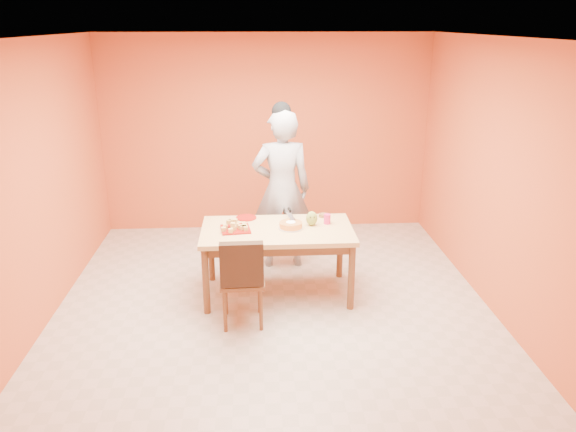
{
  "coord_description": "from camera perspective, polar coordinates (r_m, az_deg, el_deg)",
  "views": [
    {
      "loc": [
        -0.17,
        -5.19,
        2.84
      ],
      "look_at": [
        0.17,
        0.3,
        0.92
      ],
      "focal_mm": 35.0,
      "sensor_mm": 36.0,
      "label": 1
    }
  ],
  "objects": [
    {
      "name": "sponge_cake",
      "position": [
        5.92,
        0.28,
        -0.91
      ],
      "size": [
        0.31,
        0.31,
        0.06
      ],
      "primitive_type": "cylinder",
      "rotation": [
        0.0,
        0.0,
        -0.36
      ],
      "color": "#F0903E",
      "rests_on": "white_cake_plate"
    },
    {
      "name": "dining_table",
      "position": [
        5.96,
        -1.1,
        -2.14
      ],
      "size": [
        1.6,
        0.9,
        0.76
      ],
      "color": "tan",
      "rests_on": "floor"
    },
    {
      "name": "floor",
      "position": [
        5.92,
        -1.47,
        -9.4
      ],
      "size": [
        5.0,
        5.0,
        0.0
      ],
      "primitive_type": "plane",
      "color": "beige",
      "rests_on": "ground"
    },
    {
      "name": "ceiling",
      "position": [
        5.2,
        -1.73,
        17.7
      ],
      "size": [
        5.0,
        5.0,
        0.0
      ],
      "primitive_type": "plane",
      "rotation": [
        3.14,
        0.0,
        0.0
      ],
      "color": "white",
      "rests_on": "wall_back"
    },
    {
      "name": "red_dinner_plate",
      "position": [
        6.25,
        -4.26,
        -0.17
      ],
      "size": [
        0.23,
        0.23,
        0.01
      ],
      "primitive_type": "cylinder",
      "rotation": [
        0.0,
        0.0,
        0.0
      ],
      "color": "maroon",
      "rests_on": "dining_table"
    },
    {
      "name": "cake_server",
      "position": [
        6.08,
        0.27,
        -0.01
      ],
      "size": [
        0.1,
        0.29,
        0.01
      ],
      "primitive_type": "cube",
      "rotation": [
        0.0,
        0.0,
        0.15
      ],
      "color": "silver",
      "rests_on": "sponge_cake"
    },
    {
      "name": "magenta_glass",
      "position": [
        6.07,
        4.0,
        -0.31
      ],
      "size": [
        0.1,
        0.1,
        0.11
      ],
      "primitive_type": "cylinder",
      "rotation": [
        0.0,
        0.0,
        0.39
      ],
      "color": "#D72066",
      "rests_on": "dining_table"
    },
    {
      "name": "wall_left",
      "position": [
        5.79,
        -24.46,
        2.58
      ],
      "size": [
        0.0,
        5.0,
        5.0
      ],
      "primitive_type": "plane",
      "rotation": [
        1.57,
        0.0,
        1.57
      ],
      "color": "#C4522D",
      "rests_on": "floor"
    },
    {
      "name": "wall_right",
      "position": [
        5.92,
        20.77,
        3.41
      ],
      "size": [
        0.0,
        5.0,
        5.0
      ],
      "primitive_type": "plane",
      "rotation": [
        1.57,
        0.0,
        -1.57
      ],
      "color": "#C4522D",
      "rests_on": "floor"
    },
    {
      "name": "egg_ornament",
      "position": [
        6.0,
        2.43,
        -0.25
      ],
      "size": [
        0.15,
        0.14,
        0.16
      ],
      "primitive_type": "ellipsoid",
      "rotation": [
        0.0,
        0.0,
        0.34
      ],
      "color": "olive",
      "rests_on": "dining_table"
    },
    {
      "name": "person",
      "position": [
        6.62,
        -0.64,
        2.67
      ],
      "size": [
        0.72,
        0.5,
        1.9
      ],
      "primitive_type": "imported",
      "rotation": [
        0.0,
        0.0,
        3.2
      ],
      "color": "#949497",
      "rests_on": "floor"
    },
    {
      "name": "pastry_pile",
      "position": [
        5.9,
        -5.37,
        -0.86
      ],
      "size": [
        0.27,
        0.27,
        0.09
      ],
      "primitive_type": null,
      "color": "#DCB65E",
      "rests_on": "pastry_platter"
    },
    {
      "name": "dining_chair",
      "position": [
        5.47,
        -4.68,
        -6.37
      ],
      "size": [
        0.44,
        0.5,
        0.93
      ],
      "rotation": [
        0.0,
        0.0,
        0.02
      ],
      "color": "brown",
      "rests_on": "floor"
    },
    {
      "name": "white_cake_plate",
      "position": [
        5.93,
        0.28,
        -1.22
      ],
      "size": [
        0.26,
        0.26,
        0.01
      ],
      "primitive_type": "cylinder",
      "rotation": [
        0.0,
        0.0,
        0.01
      ],
      "color": "silver",
      "rests_on": "dining_table"
    },
    {
      "name": "checker_tin",
      "position": [
        6.29,
        3.62,
        0.07
      ],
      "size": [
        0.13,
        0.13,
        0.03
      ],
      "primitive_type": "cylinder",
      "rotation": [
        0.0,
        0.0,
        -0.21
      ],
      "color": "#36220E",
      "rests_on": "dining_table"
    },
    {
      "name": "wall_back",
      "position": [
        7.84,
        -2.24,
        8.29
      ],
      "size": [
        4.5,
        0.0,
        4.5
      ],
      "primitive_type": "plane",
      "rotation": [
        1.57,
        0.0,
        0.0
      ],
      "color": "#C4522D",
      "rests_on": "floor"
    },
    {
      "name": "pastry_platter",
      "position": [
        5.91,
        -5.35,
        -1.34
      ],
      "size": [
        0.33,
        0.33,
        0.02
      ],
      "primitive_type": "cube",
      "rotation": [
        0.0,
        0.0,
        0.13
      ],
      "color": "maroon",
      "rests_on": "dining_table"
    }
  ]
}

